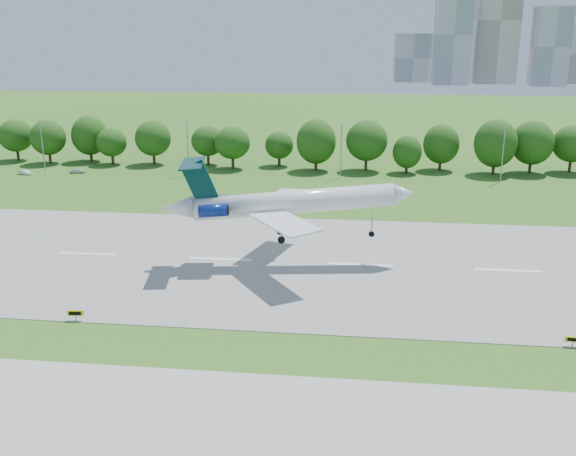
{
  "coord_description": "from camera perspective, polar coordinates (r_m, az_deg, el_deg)",
  "views": [
    {
      "loc": [
        19.65,
        -59.95,
        30.82
      ],
      "look_at": [
        10.57,
        18.0,
        7.19
      ],
      "focal_mm": 40.0,
      "sensor_mm": 36.0,
      "label": 1
    }
  ],
  "objects": [
    {
      "name": "airliner",
      "position": [
        88.12,
        -0.6,
        2.32
      ],
      "size": [
        34.93,
        25.1,
        11.35
      ],
      "rotation": [
        0.0,
        -0.07,
        0.17
      ],
      "color": "white",
      "rests_on": "ground"
    },
    {
      "name": "tree_line",
      "position": [
        155.18,
        -0.72,
        7.62
      ],
      "size": [
        288.4,
        8.4,
        10.4
      ],
      "color": "#382314",
      "rests_on": "ground"
    },
    {
      "name": "skyline",
      "position": [
        457.69,
        17.47,
        15.98
      ],
      "size": [
        127.0,
        52.0,
        80.0
      ],
      "color": "#B2B2B7",
      "rests_on": "ground"
    },
    {
      "name": "service_vehicle_a",
      "position": [
        160.4,
        -22.39,
        4.62
      ],
      "size": [
        3.62,
        2.2,
        1.13
      ],
      "primitive_type": "imported",
      "rotation": [
        0.0,
        0.0,
        1.25
      ],
      "color": "white",
      "rests_on": "ground"
    },
    {
      "name": "taxiway",
      "position": [
        55.61,
        -16.06,
        -17.59
      ],
      "size": [
        400.0,
        23.0,
        0.08
      ],
      "primitive_type": "cube",
      "color": "#ADADA8",
      "rests_on": "ground"
    },
    {
      "name": "service_vehicle_b",
      "position": [
        157.68,
        -18.2,
        4.86
      ],
      "size": [
        3.55,
        1.9,
        1.15
      ],
      "primitive_type": "imported",
      "rotation": [
        0.0,
        0.0,
        1.74
      ],
      "color": "silver",
      "rests_on": "ground"
    },
    {
      "name": "ground",
      "position": [
        70.21,
        -10.47,
        -9.58
      ],
      "size": [
        600.0,
        600.0,
        0.0
      ],
      "primitive_type": "plane",
      "color": "#2B5516",
      "rests_on": "ground"
    },
    {
      "name": "runway",
      "position": [
        92.46,
        -6.02,
        -2.78
      ],
      "size": [
        400.0,
        45.0,
        0.08
      ],
      "primitive_type": "cube",
      "color": "gray",
      "rests_on": "ground"
    },
    {
      "name": "taxi_sign_centre",
      "position": [
        76.33,
        -18.37,
        -7.2
      ],
      "size": [
        1.82,
        0.41,
        1.27
      ],
      "rotation": [
        0.0,
        0.0,
        0.11
      ],
      "color": "gray",
      "rests_on": "ground"
    },
    {
      "name": "light_poles",
      "position": [
        145.73,
        -2.21,
        7.07
      ],
      "size": [
        175.9,
        0.25,
        12.19
      ],
      "color": "gray",
      "rests_on": "ground"
    },
    {
      "name": "taxi_sign_right",
      "position": [
        73.03,
        24.02,
        -9.04
      ],
      "size": [
        1.63,
        0.32,
        1.14
      ],
      "rotation": [
        0.0,
        0.0,
        -0.08
      ],
      "color": "gray",
      "rests_on": "ground"
    }
  ]
}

